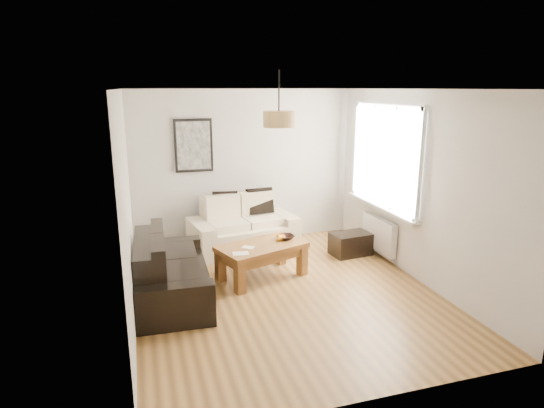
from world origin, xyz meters
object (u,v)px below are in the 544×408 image
object	(u,v)px
sofa_leather	(172,268)
coffee_table	(262,261)
loveseat_cream	(243,224)
ottoman	(351,244)

from	to	relation	value
sofa_leather	coffee_table	bearing A→B (deg)	-76.20
coffee_table	loveseat_cream	bearing A→B (deg)	88.87
loveseat_cream	coffee_table	xyz separation A→B (m)	(-0.02, -1.24, -0.17)
sofa_leather	ottoman	distance (m)	2.98
loveseat_cream	ottoman	distance (m)	1.78
sofa_leather	loveseat_cream	bearing A→B (deg)	-38.43
ottoman	coffee_table	bearing A→B (deg)	-163.54
sofa_leather	coffee_table	distance (m)	1.30
coffee_table	ottoman	bearing A→B (deg)	16.46
sofa_leather	coffee_table	world-z (taller)	sofa_leather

